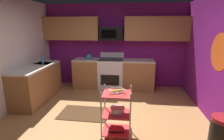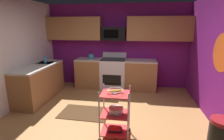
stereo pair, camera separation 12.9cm
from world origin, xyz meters
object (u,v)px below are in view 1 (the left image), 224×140
dish_soap_bottle (42,60)px  trash_can (221,138)px  microwave (111,34)px  kettle (89,57)px  book_stack (116,129)px  mixing_bowl_large (118,110)px  oven_range (111,73)px  fruit_bowl (117,91)px  rolling_cart (117,114)px

dish_soap_bottle → trash_can: dish_soap_bottle is taller
microwave → kettle: microwave is taller
book_stack → trash_can: bearing=-11.9°
mixing_bowl_large → book_stack: bearing=180.0°
trash_can → oven_range: bearing=124.3°
book_stack → dish_soap_bottle: 2.93m
microwave → kettle: size_ratio=2.65×
oven_range → kettle: bearing=-179.7°
book_stack → trash_can: (1.58, -0.33, 0.17)m
microwave → fruit_bowl: 2.82m
oven_range → fruit_bowl: (0.40, -2.56, 0.40)m
oven_range → kettle: (-0.70, -0.00, 0.52)m
microwave → book_stack: microwave is taller
oven_range → mixing_bowl_large: (0.41, -2.56, 0.04)m
microwave → rolling_cart: microwave is taller
mixing_bowl_large → fruit_bowl: bearing=180.0°
oven_range → trash_can: (1.97, -2.89, -0.15)m
trash_can → mixing_bowl_large: bearing=168.0°
oven_range → book_stack: 2.61m
rolling_cart → dish_soap_bottle: 2.86m
book_stack → trash_can: 1.62m
microwave → fruit_bowl: (0.40, -2.66, -0.82)m
fruit_bowl → book_stack: 0.72m
oven_range → mixing_bowl_large: bearing=-80.9°
book_stack → microwave: bearing=98.5°
rolling_cart → fruit_bowl: (-0.00, 0.00, 0.42)m
oven_range → rolling_cart: oven_range is taller
oven_range → mixing_bowl_large: 2.59m
fruit_bowl → kettle: (-1.09, 2.55, 0.12)m
dish_soap_bottle → mixing_bowl_large: bearing=-38.1°
mixing_bowl_large → kettle: size_ratio=0.95×
mixing_bowl_large → microwave: bearing=98.8°
book_stack → kettle: size_ratio=1.00×
mixing_bowl_large → rolling_cart: bearing=180.0°
trash_can → fruit_bowl: bearing=168.1°
microwave → dish_soap_bottle: 2.14m
fruit_bowl → kettle: 2.78m
mixing_bowl_large → trash_can: trash_can is taller
oven_range → trash_can: bearing=-55.7°
fruit_bowl → book_stack: size_ratio=1.03×
fruit_bowl → book_stack: fruit_bowl is taller
trash_can → dish_soap_bottle: bearing=151.3°
oven_range → book_stack: bearing=-81.2°
rolling_cart → kettle: (-1.09, 2.55, 0.54)m
trash_can → kettle: bearing=132.8°
book_stack → kettle: bearing=113.1°
book_stack → kettle: (-1.09, 2.55, 0.84)m
microwave → fruit_bowl: bearing=-81.5°
microwave → kettle: 1.00m
rolling_cart → kettle: kettle is taller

